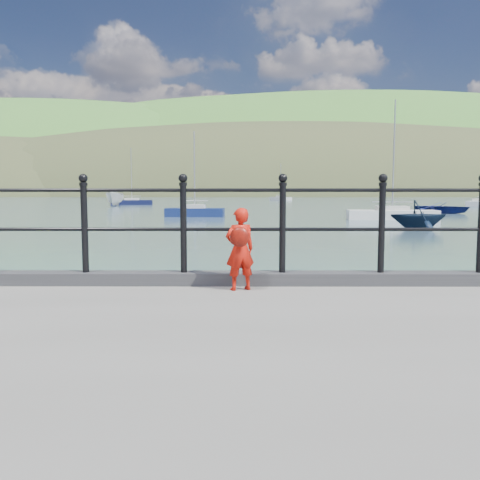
{
  "coord_description": "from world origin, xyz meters",
  "views": [
    {
      "loc": [
        0.11,
        -6.27,
        2.15
      ],
      "look_at": [
        0.09,
        -0.2,
        1.55
      ],
      "focal_mm": 38.0,
      "sensor_mm": 36.0,
      "label": 1
    }
  ],
  "objects_px": {
    "launch_white": "(115,199)",
    "sailboat_port": "(195,213)",
    "launch_blue": "(443,208)",
    "sailboat_far": "(480,203)",
    "railing": "(233,217)",
    "child": "(240,248)",
    "launch_navy": "(418,215)",
    "sailboat_near": "(392,215)",
    "sailboat_left": "(132,203)",
    "sailboat_deep": "(281,199)"
  },
  "relations": [
    {
      "from": "sailboat_left",
      "to": "railing",
      "type": "bearing_deg",
      "value": -85.83
    },
    {
      "from": "sailboat_port",
      "to": "sailboat_near",
      "type": "bearing_deg",
      "value": -10.86
    },
    {
      "from": "sailboat_deep",
      "to": "sailboat_left",
      "type": "bearing_deg",
      "value": -75.67
    },
    {
      "from": "sailboat_near",
      "to": "sailboat_left",
      "type": "distance_m",
      "value": 46.96
    },
    {
      "from": "child",
      "to": "launch_navy",
      "type": "bearing_deg",
      "value": -134.12
    },
    {
      "from": "sailboat_near",
      "to": "sailboat_deep",
      "type": "xyz_separation_m",
      "value": [
        -2.79,
        70.96,
        0.0
      ]
    },
    {
      "from": "sailboat_deep",
      "to": "sailboat_port",
      "type": "relative_size",
      "value": 1.13
    },
    {
      "from": "railing",
      "to": "sailboat_port",
      "type": "height_order",
      "value": "sailboat_port"
    },
    {
      "from": "sailboat_near",
      "to": "sailboat_far",
      "type": "bearing_deg",
      "value": 60.94
    },
    {
      "from": "sailboat_port",
      "to": "sailboat_deep",
      "type": "bearing_deg",
      "value": 83.97
    },
    {
      "from": "launch_blue",
      "to": "launch_white",
      "type": "relative_size",
      "value": 0.98
    },
    {
      "from": "railing",
      "to": "launch_white",
      "type": "distance_m",
      "value": 64.08
    },
    {
      "from": "child",
      "to": "sailboat_far",
      "type": "height_order",
      "value": "sailboat_far"
    },
    {
      "from": "sailboat_far",
      "to": "sailboat_near",
      "type": "xyz_separation_m",
      "value": [
        -21.9,
        -33.14,
        -0.0
      ]
    },
    {
      "from": "sailboat_deep",
      "to": "launch_navy",
      "type": "bearing_deg",
      "value": -37.76
    },
    {
      "from": "launch_blue",
      "to": "sailboat_far",
      "type": "bearing_deg",
      "value": 13.43
    },
    {
      "from": "railing",
      "to": "launch_blue",
      "type": "height_order",
      "value": "railing"
    },
    {
      "from": "railing",
      "to": "sailboat_near",
      "type": "distance_m",
      "value": 33.05
    },
    {
      "from": "launch_blue",
      "to": "sailboat_deep",
      "type": "relative_size",
      "value": 0.63
    },
    {
      "from": "railing",
      "to": "launch_navy",
      "type": "bearing_deg",
      "value": 65.77
    },
    {
      "from": "child",
      "to": "launch_navy",
      "type": "xyz_separation_m",
      "value": [
        9.75,
        22.22,
        -0.67
      ]
    },
    {
      "from": "railing",
      "to": "sailboat_deep",
      "type": "height_order",
      "value": "sailboat_deep"
    },
    {
      "from": "railing",
      "to": "child",
      "type": "xyz_separation_m",
      "value": [
        0.09,
        -0.35,
        -0.34
      ]
    },
    {
      "from": "child",
      "to": "sailboat_port",
      "type": "bearing_deg",
      "value": -104.29
    },
    {
      "from": "sailboat_far",
      "to": "launch_navy",
      "type": "bearing_deg",
      "value": -172.41
    },
    {
      "from": "railing",
      "to": "launch_navy",
      "type": "distance_m",
      "value": 24.0
    },
    {
      "from": "launch_blue",
      "to": "launch_white",
      "type": "height_order",
      "value": "launch_white"
    },
    {
      "from": "launch_white",
      "to": "sailboat_port",
      "type": "height_order",
      "value": "sailboat_port"
    },
    {
      "from": "launch_navy",
      "to": "sailboat_left",
      "type": "relative_size",
      "value": 0.36
    },
    {
      "from": "child",
      "to": "launch_navy",
      "type": "relative_size",
      "value": 0.31
    },
    {
      "from": "railing",
      "to": "child",
      "type": "relative_size",
      "value": 19.12
    },
    {
      "from": "launch_white",
      "to": "launch_navy",
      "type": "distance_m",
      "value": 48.04
    },
    {
      "from": "railing",
      "to": "sailboat_left",
      "type": "height_order",
      "value": "sailboat_left"
    },
    {
      "from": "launch_navy",
      "to": "sailboat_left",
      "type": "bearing_deg",
      "value": 25.99
    },
    {
      "from": "launch_white",
      "to": "sailboat_near",
      "type": "bearing_deg",
      "value": -49.38
    },
    {
      "from": "launch_navy",
      "to": "sailboat_near",
      "type": "relative_size",
      "value": 0.35
    },
    {
      "from": "sailboat_far",
      "to": "child",
      "type": "bearing_deg",
      "value": -170.74
    },
    {
      "from": "child",
      "to": "sailboat_port",
      "type": "height_order",
      "value": "sailboat_port"
    },
    {
      "from": "railing",
      "to": "sailboat_far",
      "type": "relative_size",
      "value": 1.69
    },
    {
      "from": "child",
      "to": "sailboat_left",
      "type": "xyz_separation_m",
      "value": [
        -16.31,
        69.62,
        -1.15
      ]
    },
    {
      "from": "launch_navy",
      "to": "railing",
      "type": "bearing_deg",
      "value": 152.95
    },
    {
      "from": "railing",
      "to": "sailboat_near",
      "type": "xyz_separation_m",
      "value": [
        11.12,
        31.09,
        -1.48
      ]
    },
    {
      "from": "sailboat_far",
      "to": "sailboat_port",
      "type": "distance_m",
      "value": 46.9
    },
    {
      "from": "railing",
      "to": "sailboat_left",
      "type": "xyz_separation_m",
      "value": [
        -16.23,
        69.26,
        -1.49
      ]
    },
    {
      "from": "launch_white",
      "to": "sailboat_port",
      "type": "bearing_deg",
      "value": -65.56
    },
    {
      "from": "railing",
      "to": "sailboat_deep",
      "type": "distance_m",
      "value": 102.4
    },
    {
      "from": "child",
      "to": "launch_navy",
      "type": "distance_m",
      "value": 24.27
    },
    {
      "from": "launch_navy",
      "to": "sailboat_far",
      "type": "relative_size",
      "value": 0.29
    },
    {
      "from": "launch_blue",
      "to": "sailboat_far",
      "type": "relative_size",
      "value": 0.47
    },
    {
      "from": "railing",
      "to": "sailboat_left",
      "type": "relative_size",
      "value": 2.11
    }
  ]
}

